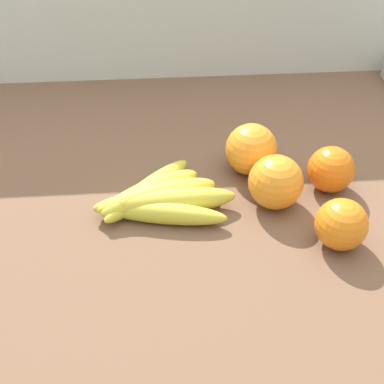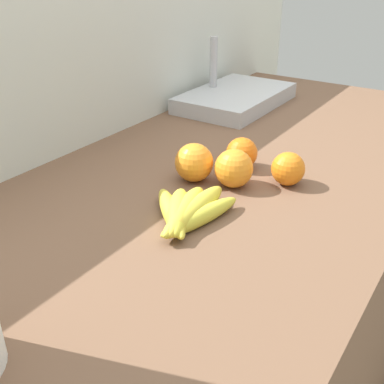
{
  "view_description": "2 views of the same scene",
  "coord_description": "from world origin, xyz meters",
  "px_view_note": "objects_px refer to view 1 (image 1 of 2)",
  "views": [
    {
      "loc": [
        -0.17,
        -0.61,
        1.42
      ],
      "look_at": [
        -0.13,
        -0.05,
        0.96
      ],
      "focal_mm": 47.82,
      "sensor_mm": 36.0,
      "label": 1
    },
    {
      "loc": [
        -0.79,
        -0.46,
        1.37
      ],
      "look_at": [
        -0.11,
        -0.01,
        0.95
      ],
      "focal_mm": 44.16,
      "sensor_mm": 36.0,
      "label": 2
    }
  ],
  "objects_px": {
    "banana_bunch": "(157,199)",
    "orange_center": "(341,224)",
    "orange_far_right": "(276,182)",
    "orange_front": "(251,149)",
    "orange_back_left": "(331,169)"
  },
  "relations": [
    {
      "from": "banana_bunch",
      "to": "orange_center",
      "type": "xyz_separation_m",
      "value": [
        0.24,
        -0.09,
        0.02
      ]
    },
    {
      "from": "orange_far_right",
      "to": "orange_front",
      "type": "bearing_deg",
      "value": 104.74
    },
    {
      "from": "orange_center",
      "to": "orange_front",
      "type": "bearing_deg",
      "value": 118.09
    },
    {
      "from": "banana_bunch",
      "to": "orange_front",
      "type": "bearing_deg",
      "value": 28.86
    },
    {
      "from": "orange_back_left",
      "to": "orange_far_right",
      "type": "distance_m",
      "value": 0.1
    },
    {
      "from": "banana_bunch",
      "to": "orange_center",
      "type": "bearing_deg",
      "value": -20.45
    },
    {
      "from": "orange_back_left",
      "to": "banana_bunch",
      "type": "bearing_deg",
      "value": -173.61
    },
    {
      "from": "banana_bunch",
      "to": "orange_back_left",
      "type": "height_order",
      "value": "orange_back_left"
    },
    {
      "from": "banana_bunch",
      "to": "orange_front",
      "type": "height_order",
      "value": "orange_front"
    },
    {
      "from": "orange_front",
      "to": "orange_center",
      "type": "distance_m",
      "value": 0.2
    },
    {
      "from": "orange_back_left",
      "to": "orange_center",
      "type": "bearing_deg",
      "value": -99.75
    },
    {
      "from": "orange_center",
      "to": "orange_back_left",
      "type": "bearing_deg",
      "value": 80.25
    },
    {
      "from": "orange_front",
      "to": "orange_far_right",
      "type": "bearing_deg",
      "value": -75.26
    },
    {
      "from": "orange_back_left",
      "to": "orange_far_right",
      "type": "bearing_deg",
      "value": -161.66
    },
    {
      "from": "orange_back_left",
      "to": "orange_far_right",
      "type": "height_order",
      "value": "orange_far_right"
    }
  ]
}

